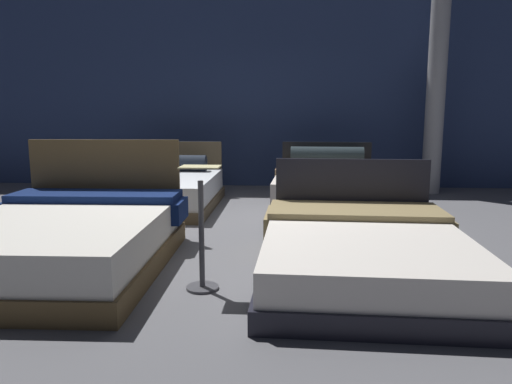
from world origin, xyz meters
name	(u,v)px	position (x,y,z in m)	size (l,w,h in m)	color
ground_plane	(231,232)	(0.00, 0.00, -0.01)	(18.00, 18.00, 0.02)	#5B5B60
showroom_back_wall	(255,87)	(0.00, 3.40, 1.75)	(18.00, 0.06, 3.50)	navy
bed_0	(65,240)	(-1.23, -1.34, 0.24)	(1.74, 2.19, 1.02)	brown
bed_1	(362,251)	(1.22, -1.35, 0.20)	(1.66, 2.18, 0.85)	black
bed_2	(160,190)	(-1.17, 1.35, 0.23)	(1.59, 2.10, 0.85)	brown
bed_3	(328,189)	(1.15, 1.36, 0.27)	(1.56, 2.10, 0.85)	black
price_sign	(202,243)	(0.00, -1.73, 0.35)	(0.28, 0.24, 0.92)	#3F3F44
support_pillar	(436,84)	(2.93, 2.80, 1.75)	(0.29, 0.29, 3.50)	#99999E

